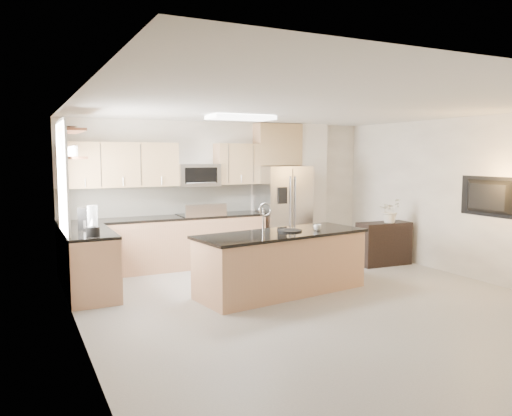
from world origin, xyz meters
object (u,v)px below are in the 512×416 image
coffee_maker (84,219)px  range (201,240)px  blender (93,223)px  kettle (93,225)px  bowl (67,128)px  credenza (384,244)px  flower_vase (390,205)px  refrigerator (283,212)px  television (486,197)px  cup (317,227)px  platter (290,231)px  island (282,262)px  microwave (198,175)px

coffee_maker → range: bearing=23.4°
blender → kettle: blender is taller
range → bowl: (-2.25, -0.62, 1.91)m
credenza → flower_vase: 0.72m
refrigerator → television: refrigerator is taller
cup → blender: bearing=167.2°
coffee_maker → bowl: bearing=118.2°
blender → television: bearing=-15.3°
refrigerator → platter: size_ratio=4.95×
refrigerator → island: 2.51m
island → platter: (0.14, 0.03, 0.45)m
cup → bowl: bowl is taller
range → flower_vase: 3.46m
bowl → television: bowl is taller
credenza → kettle: size_ratio=4.07×
kettle → coffee_maker: (-0.07, 0.32, 0.05)m
platter → blender: 2.73m
platter → cup: bearing=-15.3°
coffee_maker → flower_vase: size_ratio=0.48×
refrigerator → kettle: size_ratio=7.47×
cup → platter: (-0.41, 0.11, -0.04)m
kettle → flower_vase: size_ratio=0.36×
range → platter: size_ratio=3.17×
blender → television: (5.58, -1.53, 0.25)m
credenza → platter: size_ratio=2.70×
cup → flower_vase: flower_vase is taller
coffee_maker → television: size_ratio=0.29×
refrigerator → island: size_ratio=0.67×
cup → television: size_ratio=0.11×
credenza → cup: size_ratio=8.42×
credenza → range: bearing=158.2°
blender → kettle: bearing=82.0°
range → coffee_maker: 2.36m
island → credenza: bearing=9.4°
flower_vase → bowl: bearing=171.0°
coffee_maker → bowl: (-0.16, 0.29, 1.31)m
bowl → microwave: bearing=18.3°
flower_vase → refrigerator: bearing=134.9°
island → flower_vase: (2.63, 0.73, 0.66)m
refrigerator → coffee_maker: (-3.75, -0.86, 0.18)m
range → flower_vase: flower_vase is taller
credenza → blender: bearing=-174.8°
cup → blender: 3.15m
refrigerator → blender: bearing=-157.6°
refrigerator → island: bearing=-119.5°
blender → coffee_maker: 0.68m
microwave → refrigerator: microwave is taller
cup → coffee_maker: bearing=155.9°
range → refrigerator: 1.71m
bowl → flower_vase: size_ratio=0.56×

